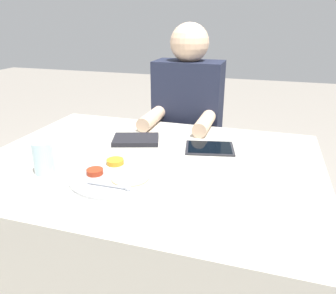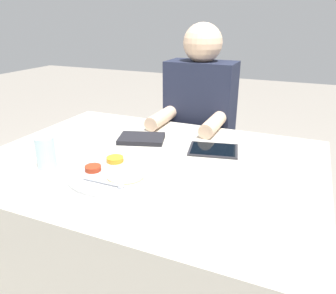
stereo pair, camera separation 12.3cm
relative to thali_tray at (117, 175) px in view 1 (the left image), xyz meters
The scene contains 6 objects.
dining_table 0.40m from the thali_tray, 71.33° to the left, with size 1.29×0.98×0.70m.
thali_tray is the anchor object (origin of this frame).
red_notebook 0.34m from the thali_tray, 101.71° to the left, with size 0.23×0.19×0.02m.
tablet_device 0.43m from the thali_tray, 53.39° to the left, with size 0.23×0.19×0.01m.
person_diner 0.82m from the thali_tray, 86.44° to the left, with size 0.37×0.46×1.19m.
drinking_glass 0.27m from the thali_tray, 169.49° to the right, with size 0.07×0.07×0.12m.
Camera 1 is at (0.41, -1.08, 1.22)m, focal length 35.00 mm.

